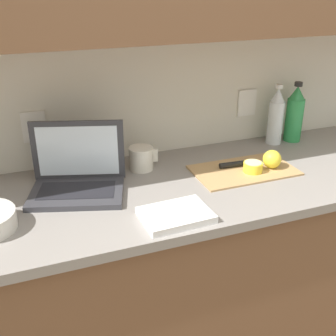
# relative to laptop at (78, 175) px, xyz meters

# --- Properties ---
(counter_unit) EXTENTS (2.29, 0.65, 0.91)m
(counter_unit) POSITION_rel_laptop_xyz_m (0.66, -0.08, -0.50)
(counter_unit) COLOR brown
(counter_unit) RESTS_ON ground_plane
(laptop) EXTENTS (0.38, 0.31, 0.24)m
(laptop) POSITION_rel_laptop_xyz_m (0.00, 0.00, 0.00)
(laptop) COLOR #333338
(laptop) RESTS_ON counter_unit
(cutting_board) EXTENTS (0.40, 0.23, 0.01)m
(cutting_board) POSITION_rel_laptop_xyz_m (0.64, -0.07, -0.05)
(cutting_board) COLOR tan
(cutting_board) RESTS_ON counter_unit
(knife) EXTENTS (0.25, 0.05, 0.02)m
(knife) POSITION_rel_laptop_xyz_m (0.64, -0.04, -0.04)
(knife) COLOR silver
(knife) RESTS_ON cutting_board
(lemon_half_cut) EXTENTS (0.08, 0.08, 0.04)m
(lemon_half_cut) POSITION_rel_laptop_xyz_m (0.66, -0.10, -0.03)
(lemon_half_cut) COLOR yellow
(lemon_half_cut) RESTS_ON cutting_board
(lemon_whole_beside) EXTENTS (0.07, 0.07, 0.07)m
(lemon_whole_beside) POSITION_rel_laptop_xyz_m (0.75, -0.10, -0.01)
(lemon_whole_beside) COLOR yellow
(lemon_whole_beside) RESTS_ON cutting_board
(bottle_green_soda) EXTENTS (0.08, 0.08, 0.28)m
(bottle_green_soda) POSITION_rel_laptop_xyz_m (1.03, 0.15, 0.07)
(bottle_green_soda) COLOR #2D934C
(bottle_green_soda) RESTS_ON counter_unit
(bottle_oil_tall) EXTENTS (0.07, 0.07, 0.27)m
(bottle_oil_tall) POSITION_rel_laptop_xyz_m (0.92, 0.15, 0.07)
(bottle_oil_tall) COLOR silver
(bottle_oil_tall) RESTS_ON counter_unit
(measuring_cup) EXTENTS (0.12, 0.10, 0.09)m
(measuring_cup) POSITION_rel_laptop_xyz_m (0.27, 0.09, -0.01)
(measuring_cup) COLOR silver
(measuring_cup) RESTS_ON counter_unit
(dish_towel) EXTENTS (0.23, 0.17, 0.02)m
(dish_towel) POSITION_rel_laptop_xyz_m (0.26, -0.31, -0.05)
(dish_towel) COLOR white
(dish_towel) RESTS_ON counter_unit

